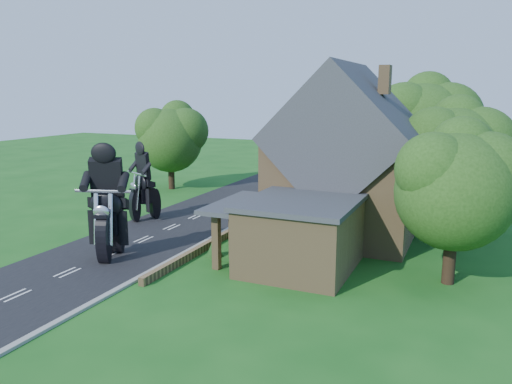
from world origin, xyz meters
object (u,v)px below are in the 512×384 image
at_px(garden_wall, 246,224).
at_px(house, 347,164).
at_px(annex, 298,233).
at_px(motorcycle_lead, 110,242).
at_px(motorcycle_follow, 145,209).

bearing_deg(garden_wall, house, 9.17).
xyz_separation_m(garden_wall, annex, (5.57, -5.80, 1.57)).
bearing_deg(house, motorcycle_lead, -136.57).
distance_m(annex, motorcycle_lead, 9.76).
bearing_deg(motorcycle_lead, garden_wall, -132.18).
bearing_deg(annex, house, 84.76).
bearing_deg(annex, garden_wall, 133.84).
height_order(motorcycle_lead, motorcycle_follow, motorcycle_lead).
bearing_deg(motorcycle_follow, motorcycle_lead, 138.48).
bearing_deg(motorcycle_follow, garden_wall, -145.37).
distance_m(garden_wall, annex, 8.19).
relative_size(garden_wall, motorcycle_lead, 11.28).
relative_size(house, motorcycle_lead, 5.25).
xyz_separation_m(house, motorcycle_follow, (-13.14, -2.18, -3.54)).
bearing_deg(motorcycle_follow, house, -145.59).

